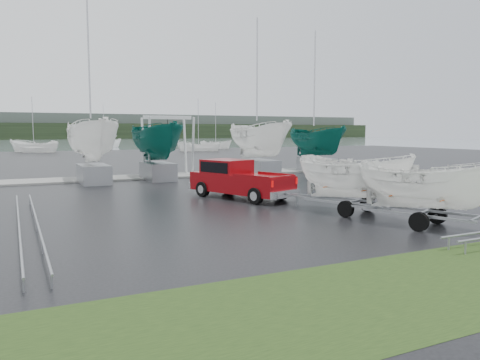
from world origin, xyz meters
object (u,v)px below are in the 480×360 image
(pickup_truck, at_px, (236,178))
(trailer_parked, at_px, (425,143))
(boat_hoist, at_px, (168,137))
(trailer_hitched, at_px, (354,138))

(pickup_truck, xyz_separation_m, trailer_parked, (2.57, -8.61, 1.81))
(pickup_truck, bearing_deg, boat_hoist, 68.99)
(pickup_truck, relative_size, boat_hoist, 1.35)
(pickup_truck, relative_size, trailer_parked, 1.11)
(pickup_truck, height_order, trailer_parked, trailer_parked)
(trailer_hitched, bearing_deg, trailer_parked, -100.30)
(trailer_parked, xyz_separation_m, boat_hoist, (-2.37, 19.76, -0.05))
(pickup_truck, height_order, boat_hoist, boat_hoist)
(trailer_parked, relative_size, boat_hoist, 1.22)
(pickup_truck, bearing_deg, trailer_hitched, -90.00)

